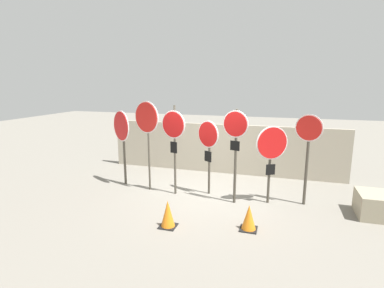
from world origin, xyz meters
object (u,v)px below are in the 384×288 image
Objects in this scene: stop_sign_5 at (271,149)px; stop_sign_6 at (308,141)px; stop_sign_1 at (147,123)px; stop_sign_4 at (235,137)px; stop_sign_2 at (174,132)px; stop_sign_3 at (208,141)px; storage_crate at (375,205)px; stop_sign_0 at (122,132)px; traffic_cone_1 at (168,214)px; traffic_cone_0 at (249,218)px.

stop_sign_5 is 0.87× the size of stop_sign_6.
stop_sign_4 is (2.54, -0.25, -0.24)m from stop_sign_1.
stop_sign_1 is at bearing -169.60° from stop_sign_2.
storage_crate is (4.10, -0.26, -1.23)m from stop_sign_3.
stop_sign_4 is 3.61m from storage_crate.
stop_sign_1 is 1.24× the size of stop_sign_3.
stop_sign_2 reaches higher than stop_sign_5.
stop_sign_2 is at bearing -169.38° from stop_sign_4.
stop_sign_0 is 3.78× the size of traffic_cone_1.
stop_sign_0 reaches higher than stop_sign_3.
stop_sign_4 is 2.54m from traffic_cone_1.
stop_sign_5 is at bearing 30.09° from stop_sign_0.
traffic_cone_0 is at bearing -105.60° from stop_sign_6.
stop_sign_0 is at bearing -161.90° from stop_sign_6.
stop_sign_6 reaches higher than storage_crate.
stop_sign_3 is 1.70m from stop_sign_5.
stop_sign_2 is 2.76× the size of storage_crate.
stop_sign_6 is 3.88× the size of traffic_cone_1.
storage_crate is (1.55, -0.24, -1.39)m from stop_sign_6.
traffic_cone_0 is at bearing -22.41° from stop_sign_3.
stop_sign_1 reaches higher than stop_sign_5.
stop_sign_0 is 1.09× the size of stop_sign_3.
stop_sign_0 is 0.91× the size of stop_sign_2.
stop_sign_4 is 2.07m from traffic_cone_0.
storage_crate is at bearing 28.93° from traffic_cone_0.
stop_sign_1 reaches higher than stop_sign_2.
traffic_cone_1 is at bearing -10.42° from stop_sign_0.
stop_sign_4 is 4.43× the size of traffic_cone_0.
stop_sign_3 is at bearing -161.74° from stop_sign_6.
storage_crate is (4.46, 1.90, -0.02)m from traffic_cone_1.
stop_sign_1 is 6.08m from storage_crate.
stop_sign_1 is 1.05× the size of stop_sign_4.
traffic_cone_0 is (0.54, -1.34, -1.48)m from stop_sign_4.
stop_sign_6 is 4.22× the size of traffic_cone_0.
stop_sign_5 is (2.59, 0.10, -0.31)m from stop_sign_2.
stop_sign_2 is 1.23× the size of stop_sign_5.
stop_sign_1 is at bearing 179.35° from storage_crate.
stop_sign_0 is at bearing 136.44° from traffic_cone_1.
stop_sign_0 reaches higher than stop_sign_5.
stop_sign_2 is at bearing 106.06° from traffic_cone_1.
traffic_cone_0 is at bearing -6.82° from stop_sign_1.
traffic_cone_1 is at bearing -68.85° from stop_sign_3.
traffic_cone_1 is (-1.17, -1.72, -1.45)m from stop_sign_4.
stop_sign_3 is 0.85× the size of stop_sign_4.
stop_sign_6 is at bearing 32.39° from stop_sign_0.
stop_sign_2 reaches higher than stop_sign_0.
stop_sign_1 reaches higher than stop_sign_6.
stop_sign_2 reaches higher than stop_sign_3.
stop_sign_0 is 3.52m from stop_sign_4.
stop_sign_6 is (3.45, 0.26, -0.10)m from stop_sign_2.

